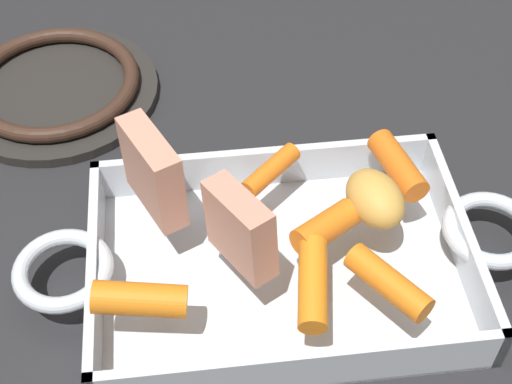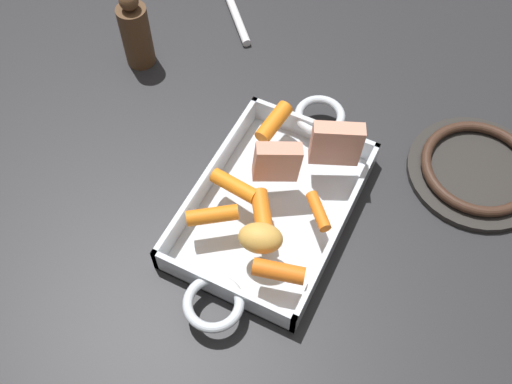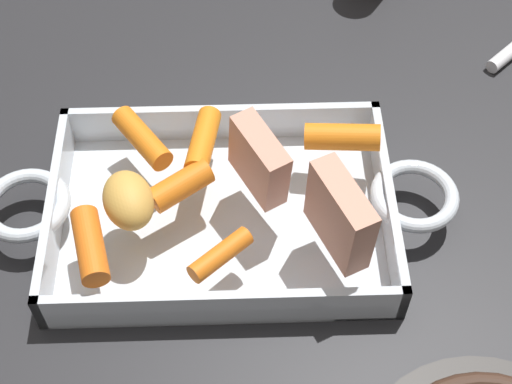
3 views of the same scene
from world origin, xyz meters
The scene contains 13 objects.
ground_plane centered at (0.00, 0.00, 0.00)m, with size 2.22×2.22×0.00m, color #232326.
roasting_dish centered at (0.00, 0.00, 0.01)m, with size 0.41×0.20×0.04m.
roast_slice_thick centered at (0.03, 0.01, 0.07)m, with size 0.02×0.06×0.06m, color tan.
roast_slice_outer centered at (0.09, -0.05, 0.08)m, with size 0.02×0.07×0.07m, color tan.
baby_carrot_southeast centered at (-0.07, 0.05, 0.05)m, with size 0.02×0.02×0.07m, color orange.
baby_carrot_short centered at (-0.10, -0.06, 0.05)m, with size 0.02×0.02×0.06m, color orange.
baby_carrot_center_left centered at (-0.03, 0.00, 0.05)m, with size 0.02×0.02×0.05m, color orange.
baby_carrot_northwest centered at (-0.01, 0.05, 0.05)m, with size 0.02×0.02×0.07m, color orange.
baby_carrot_southwest centered at (0.11, 0.05, 0.05)m, with size 0.02×0.02×0.06m, color orange.
baby_carrot_center_right centered at (0.00, -0.07, 0.05)m, with size 0.02×0.02×0.06m, color orange.
potato_near_roast centered at (-0.07, -0.02, 0.06)m, with size 0.06×0.04×0.04m, color gold.
stove_burner_rear centered at (0.19, -0.24, 0.01)m, with size 0.20×0.20×0.03m.
pepper_mill centered at (0.17, 0.32, 0.06)m, with size 0.05×0.05×0.14m.
Camera 2 is at (-0.39, -0.17, 0.71)m, focal length 41.43 mm.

